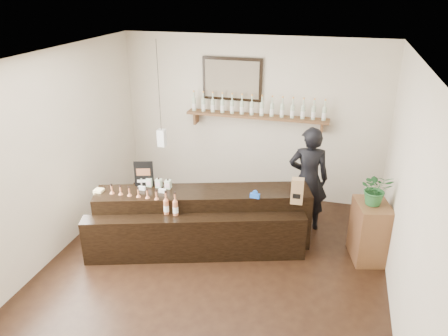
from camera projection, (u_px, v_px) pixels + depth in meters
ground at (211, 273)px, 5.82m from camera, size 5.00×5.00×0.00m
room_shell at (210, 155)px, 5.14m from camera, size 5.00×5.00×5.00m
back_wall_decor at (243, 101)px, 7.26m from camera, size 2.66×0.96×1.69m
counter at (201, 222)px, 6.26m from camera, size 3.07×1.70×1.00m
promo_sign at (144, 174)px, 6.26m from camera, size 0.27×0.10×0.38m
paper_bag at (297, 191)px, 5.78m from camera, size 0.16×0.13×0.35m
tape_dispenser at (255, 195)px, 5.97m from camera, size 0.14×0.06×0.11m
side_cabinet at (370, 231)px, 6.00m from camera, size 0.55×0.67×0.85m
potted_plant at (376, 189)px, 5.74m from camera, size 0.46×0.41×0.46m
shopkeeper at (309, 172)px, 6.56m from camera, size 0.73×0.53×1.87m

